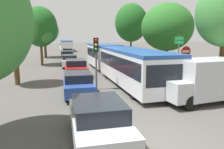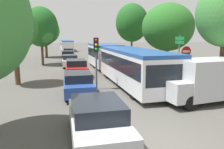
{
  "view_description": "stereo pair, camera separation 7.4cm",
  "coord_description": "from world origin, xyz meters",
  "px_view_note": "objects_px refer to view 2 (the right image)",
  "views": [
    {
      "loc": [
        -2.72,
        -6.44,
        3.55
      ],
      "look_at": [
        0.2,
        6.27,
        1.2
      ],
      "focal_mm": 35.0,
      "sensor_mm": 36.0,
      "label": 1
    },
    {
      "loc": [
        -2.65,
        -6.45,
        3.55
      ],
      "look_at": [
        0.2,
        6.27,
        1.2
      ],
      "focal_mm": 35.0,
      "sensor_mm": 36.0,
      "label": 2
    }
  ],
  "objects_px": {
    "white_van": "(209,79)",
    "tree_left_distant": "(45,31)",
    "queued_car_silver": "(97,120)",
    "direction_sign_post": "(179,47)",
    "queued_car_red": "(76,68)",
    "tree_left_far": "(41,28)",
    "queued_car_white": "(70,61)",
    "queued_car_green": "(68,53)",
    "traffic_light": "(96,52)",
    "city_bus_rear": "(67,45)",
    "tree_right_far": "(131,24)",
    "queued_car_blue": "(78,83)",
    "tree_left_mid": "(13,30)",
    "queued_car_graphite": "(68,56)",
    "articulated_bus": "(118,59)",
    "tree_right_mid": "(167,28)",
    "no_entry_sign": "(186,60)"
  },
  "relations": [
    {
      "from": "queued_car_blue",
      "to": "tree_right_mid",
      "type": "height_order",
      "value": "tree_right_mid"
    },
    {
      "from": "queued_car_green",
      "to": "tree_right_mid",
      "type": "bearing_deg",
      "value": -150.63
    },
    {
      "from": "queued_car_blue",
      "to": "traffic_light",
      "type": "distance_m",
      "value": 2.46
    },
    {
      "from": "tree_left_mid",
      "to": "tree_right_far",
      "type": "height_order",
      "value": "tree_right_far"
    },
    {
      "from": "tree_left_mid",
      "to": "queued_car_graphite",
      "type": "bearing_deg",
      "value": 75.05
    },
    {
      "from": "no_entry_sign",
      "to": "tree_left_far",
      "type": "height_order",
      "value": "tree_left_far"
    },
    {
      "from": "traffic_light",
      "to": "queued_car_red",
      "type": "bearing_deg",
      "value": -163.02
    },
    {
      "from": "tree_right_mid",
      "to": "tree_left_mid",
      "type": "bearing_deg",
      "value": -163.24
    },
    {
      "from": "queued_car_silver",
      "to": "queued_car_graphite",
      "type": "height_order",
      "value": "queued_car_silver"
    },
    {
      "from": "traffic_light",
      "to": "tree_right_far",
      "type": "bearing_deg",
      "value": 161.19
    },
    {
      "from": "no_entry_sign",
      "to": "queued_car_graphite",
      "type": "bearing_deg",
      "value": -157.57
    },
    {
      "from": "city_bus_rear",
      "to": "direction_sign_post",
      "type": "height_order",
      "value": "direction_sign_post"
    },
    {
      "from": "articulated_bus",
      "to": "queued_car_green",
      "type": "bearing_deg",
      "value": -170.98
    },
    {
      "from": "no_entry_sign",
      "to": "direction_sign_post",
      "type": "distance_m",
      "value": 4.22
    },
    {
      "from": "articulated_bus",
      "to": "tree_right_mid",
      "type": "distance_m",
      "value": 6.83
    },
    {
      "from": "queued_car_green",
      "to": "tree_left_far",
      "type": "bearing_deg",
      "value": 161.85
    },
    {
      "from": "queued_car_green",
      "to": "tree_left_mid",
      "type": "relative_size",
      "value": 0.7
    },
    {
      "from": "white_van",
      "to": "direction_sign_post",
      "type": "xyz_separation_m",
      "value": [
        2.21,
        7.11,
        1.31
      ]
    },
    {
      "from": "queued_car_red",
      "to": "tree_left_far",
      "type": "relative_size",
      "value": 0.61
    },
    {
      "from": "tree_right_mid",
      "to": "tree_right_far",
      "type": "bearing_deg",
      "value": 94.38
    },
    {
      "from": "queued_car_graphite",
      "to": "tree_left_mid",
      "type": "xyz_separation_m",
      "value": [
        -3.97,
        -14.86,
        3.23
      ]
    },
    {
      "from": "queued_car_silver",
      "to": "queued_car_white",
      "type": "height_order",
      "value": "queued_car_silver"
    },
    {
      "from": "queued_car_white",
      "to": "tree_left_far",
      "type": "xyz_separation_m",
      "value": [
        -3.09,
        2.33,
        3.71
      ]
    },
    {
      "from": "queued_car_silver",
      "to": "tree_left_distant",
      "type": "height_order",
      "value": "tree_left_distant"
    },
    {
      "from": "queued_car_white",
      "to": "queued_car_green",
      "type": "bearing_deg",
      "value": -1.04
    },
    {
      "from": "articulated_bus",
      "to": "queued_car_red",
      "type": "height_order",
      "value": "articulated_bus"
    },
    {
      "from": "queued_car_silver",
      "to": "tree_left_mid",
      "type": "height_order",
      "value": "tree_left_mid"
    },
    {
      "from": "queued_car_blue",
      "to": "no_entry_sign",
      "type": "distance_m",
      "value": 7.43
    },
    {
      "from": "queued_car_green",
      "to": "tree_left_distant",
      "type": "distance_m",
      "value": 5.03
    },
    {
      "from": "city_bus_rear",
      "to": "queued_car_red",
      "type": "xyz_separation_m",
      "value": [
        0.22,
        -33.18,
        -0.65
      ]
    },
    {
      "from": "queued_car_silver",
      "to": "tree_right_mid",
      "type": "xyz_separation_m",
      "value": [
        9.34,
        13.89,
        3.51
      ]
    },
    {
      "from": "queued_car_blue",
      "to": "tree_left_far",
      "type": "distance_m",
      "value": 15.26
    },
    {
      "from": "queued_car_red",
      "to": "queued_car_silver",
      "type": "bearing_deg",
      "value": 179.57
    },
    {
      "from": "tree_left_far",
      "to": "city_bus_rear",
      "type": "bearing_deg",
      "value": 82.64
    },
    {
      "from": "traffic_light",
      "to": "tree_right_far",
      "type": "relative_size",
      "value": 0.43
    },
    {
      "from": "queued_car_silver",
      "to": "queued_car_blue",
      "type": "xyz_separation_m",
      "value": [
        -0.25,
        6.03,
        -0.03
      ]
    },
    {
      "from": "queued_car_green",
      "to": "queued_car_silver",
      "type": "bearing_deg",
      "value": -179.97
    },
    {
      "from": "queued_car_white",
      "to": "queued_car_red",
      "type": "bearing_deg",
      "value": -176.77
    },
    {
      "from": "white_van",
      "to": "tree_left_distant",
      "type": "xyz_separation_m",
      "value": [
        -10.26,
        26.92,
        2.94
      ]
    },
    {
      "from": "traffic_light",
      "to": "white_van",
      "type": "bearing_deg",
      "value": 60.01
    },
    {
      "from": "articulated_bus",
      "to": "queued_car_red",
      "type": "distance_m",
      "value": 3.76
    },
    {
      "from": "queued_car_silver",
      "to": "direction_sign_post",
      "type": "height_order",
      "value": "direction_sign_post"
    },
    {
      "from": "queued_car_silver",
      "to": "queued_car_red",
      "type": "xyz_separation_m",
      "value": [
        0.03,
        12.28,
        0.01
      ]
    },
    {
      "from": "queued_car_graphite",
      "to": "articulated_bus",
      "type": "bearing_deg",
      "value": -163.3
    },
    {
      "from": "city_bus_rear",
      "to": "direction_sign_post",
      "type": "relative_size",
      "value": 3.13
    },
    {
      "from": "tree_left_distant",
      "to": "tree_right_far",
      "type": "height_order",
      "value": "tree_right_far"
    },
    {
      "from": "queued_car_red",
      "to": "tree_left_distant",
      "type": "distance_m",
      "value": 18.48
    },
    {
      "from": "white_van",
      "to": "tree_right_mid",
      "type": "relative_size",
      "value": 0.77
    },
    {
      "from": "articulated_bus",
      "to": "queued_car_green",
      "type": "distance_m",
      "value": 19.58
    },
    {
      "from": "city_bus_rear",
      "to": "queued_car_silver",
      "type": "height_order",
      "value": "city_bus_rear"
    }
  ]
}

